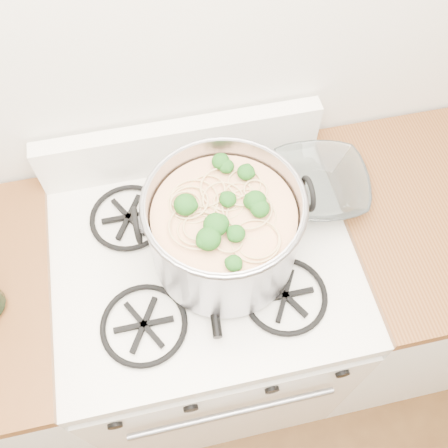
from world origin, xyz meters
The scene contains 5 objects.
gas_range centered at (0.00, 1.26, 0.44)m, with size 0.76×0.66×0.92m.
counter_left centered at (-0.51, 1.26, 0.46)m, with size 0.25×0.65×0.92m.
stock_pot centered at (0.05, 1.25, 1.03)m, with size 0.39×0.36×0.24m.
spatula centered at (0.01, 1.30, 0.94)m, with size 0.29×0.31×0.02m, color black, non-canonical shape.
glass_bowl centered at (0.33, 1.38, 0.94)m, with size 0.10×0.10×0.03m, color white.
Camera 1 is at (-0.07, 0.69, 2.02)m, focal length 40.00 mm.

